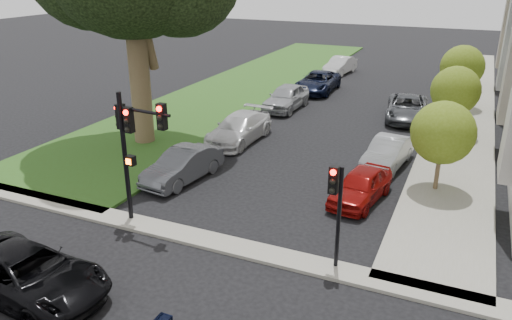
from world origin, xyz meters
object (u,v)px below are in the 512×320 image
at_px(car_parked_0, 361,186).
at_px(car_parked_7, 286,97).
at_px(traffic_signal_main, 132,136).
at_px(car_cross_near, 28,274).
at_px(small_tree_b, 456,90).
at_px(car_parked_2, 407,108).
at_px(small_tree_c, 462,67).
at_px(traffic_signal_secondary, 336,199).
at_px(car_parked_8, 318,82).
at_px(car_parked_6, 239,128).
at_px(car_parked_5, 183,165).
at_px(car_parked_1, 388,153).
at_px(small_tree_a, 443,133).
at_px(car_parked_9, 340,65).

height_order(car_parked_0, car_parked_7, car_parked_7).
relative_size(traffic_signal_main, car_cross_near, 0.96).
bearing_deg(small_tree_b, car_parked_2, 138.11).
height_order(car_cross_near, car_parked_7, car_parked_7).
height_order(small_tree_b, car_cross_near, small_tree_b).
distance_m(small_tree_c, traffic_signal_secondary, 21.47).
height_order(small_tree_c, car_parked_8, small_tree_c).
distance_m(car_parked_2, car_parked_6, 10.84).
bearing_deg(car_parked_5, car_parked_2, 68.08).
relative_size(traffic_signal_secondary, car_cross_near, 0.68).
bearing_deg(car_cross_near, car_parked_5, 6.63).
bearing_deg(car_parked_2, small_tree_c, 49.24).
relative_size(car_parked_1, car_parked_6, 0.82).
distance_m(car_cross_near, car_parked_7, 21.39).
distance_m(car_cross_near, car_parked_1, 15.90).
distance_m(traffic_signal_main, car_parked_7, 16.76).
relative_size(car_cross_near, car_parked_7, 1.08).
xyz_separation_m(car_cross_near, car_parked_1, (7.53, 14.01, -0.03)).
height_order(small_tree_c, traffic_signal_secondary, small_tree_c).
bearing_deg(car_parked_5, small_tree_a, 25.46).
distance_m(traffic_signal_main, car_parked_0, 9.00).
relative_size(small_tree_c, car_parked_2, 0.79).
distance_m(small_tree_b, car_parked_5, 15.17).
xyz_separation_m(car_cross_near, car_parked_2, (7.24, 22.19, 0.02)).
bearing_deg(car_parked_9, small_tree_b, -47.11).
bearing_deg(car_parked_2, small_tree_b, -48.86).
height_order(car_parked_0, car_parked_9, car_parked_9).
bearing_deg(car_parked_8, car_cross_near, -91.70).
xyz_separation_m(small_tree_c, car_parked_6, (-10.20, -11.71, -2.00)).
distance_m(traffic_signal_main, car_cross_near, 5.51).
bearing_deg(car_parked_2, traffic_signal_secondary, -96.10).
xyz_separation_m(car_parked_7, car_parked_8, (0.44, 5.41, -0.06)).
relative_size(traffic_signal_main, car_parked_7, 1.04).
relative_size(small_tree_c, car_parked_6, 0.82).
xyz_separation_m(car_parked_2, car_parked_5, (-7.55, -13.44, -0.02)).
relative_size(traffic_signal_main, car_parked_5, 1.14).
height_order(small_tree_a, car_parked_8, small_tree_a).
bearing_deg(car_parked_8, car_parked_9, 90.24).
height_order(car_cross_near, car_parked_1, car_cross_near).
bearing_deg(traffic_signal_main, car_parked_9, 90.62).
xyz_separation_m(car_parked_0, car_parked_9, (-7.28, 24.04, 0.05)).
relative_size(small_tree_b, car_parked_2, 0.75).
xyz_separation_m(traffic_signal_main, car_parked_8, (-0.11, 21.97, -2.60)).
distance_m(car_parked_2, car_parked_9, 13.79).
bearing_deg(traffic_signal_main, car_parked_6, 93.46).
bearing_deg(small_tree_b, car_parked_9, 125.24).
distance_m(car_parked_1, car_parked_9, 21.29).
bearing_deg(small_tree_c, car_parked_0, -99.25).
distance_m(traffic_signal_main, car_parked_1, 12.01).
relative_size(traffic_signal_main, car_parked_8, 0.91).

